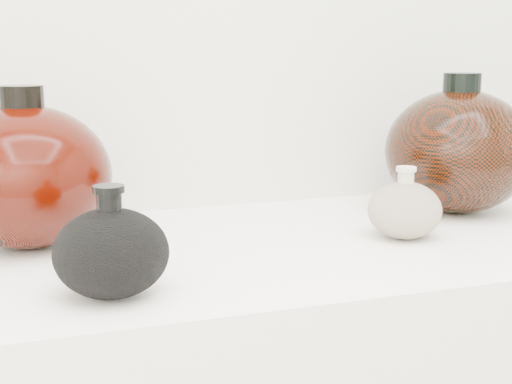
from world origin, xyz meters
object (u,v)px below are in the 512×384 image
object	(u,v)px
left_round_pot	(27,176)
right_round_pot	(458,151)
black_gourd_vase	(111,252)
cream_gourd_vase	(405,210)

from	to	relation	value
left_round_pot	right_round_pot	xyz separation A→B (m)	(0.67, -0.01, 0.00)
black_gourd_vase	right_round_pot	distance (m)	0.64
cream_gourd_vase	black_gourd_vase	bearing A→B (deg)	-165.51
left_round_pot	right_round_pot	distance (m)	0.67
black_gourd_vase	right_round_pot	world-z (taller)	right_round_pot
cream_gourd_vase	right_round_pot	world-z (taller)	right_round_pot
right_round_pot	black_gourd_vase	bearing A→B (deg)	-158.81
black_gourd_vase	left_round_pot	size ratio (longest dim) A/B	0.48
left_round_pot	right_round_pot	bearing A→B (deg)	-0.79
black_gourd_vase	cream_gourd_vase	xyz separation A→B (m)	(0.43, 0.11, -0.01)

